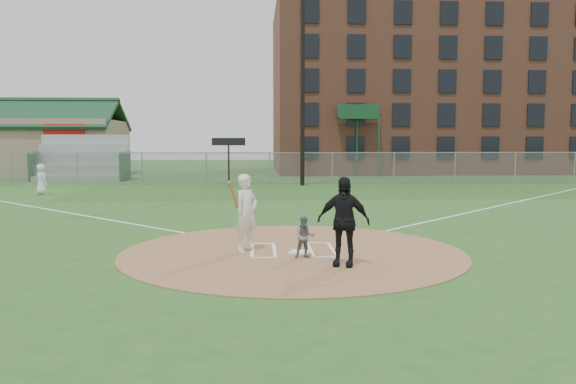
{
  "coord_description": "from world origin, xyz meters",
  "views": [
    {
      "loc": [
        -0.91,
        -13.59,
        2.71
      ],
      "look_at": [
        0.0,
        2.0,
        1.3
      ],
      "focal_mm": 35.0,
      "sensor_mm": 36.0,
      "label": 1
    }
  ],
  "objects": [
    {
      "name": "home_plate",
      "position": [
        0.16,
        -0.2,
        0.04
      ],
      "size": [
        0.6,
        0.6,
        0.03
      ],
      "primitive_type": "cube",
      "rotation": [
        0.0,
        0.0,
        -0.3
      ],
      "color": "white",
      "rests_on": "dirt_circle"
    },
    {
      "name": "clubhouse",
      "position": [
        -18.0,
        32.99,
        2.39
      ],
      "size": [
        12.2,
        8.71,
        6.23
      ],
      "color": "#9D846A",
      "rests_on": "ground"
    },
    {
      "name": "foul_line_first",
      "position": [
        9.0,
        9.0,
        0.01
      ],
      "size": [
        17.04,
        17.04,
        0.01
      ],
      "primitive_type": "cube",
      "rotation": [
        0.0,
        0.0,
        -0.79
      ],
      "color": "white",
      "rests_on": "ground"
    },
    {
      "name": "batters_boxes",
      "position": [
        0.0,
        0.15,
        0.03
      ],
      "size": [
        2.08,
        1.88,
        0.01
      ],
      "color": "white",
      "rests_on": "dirt_circle"
    },
    {
      "name": "umpire",
      "position": [
        0.98,
        -1.69,
        0.99
      ],
      "size": [
        1.23,
        0.81,
        1.94
      ],
      "primitive_type": "imported",
      "rotation": [
        0.0,
        0.0,
        -0.33
      ],
      "color": "black",
      "rests_on": "dirt_circle"
    },
    {
      "name": "scoreboard_sign",
      "position": [
        -2.5,
        20.2,
        2.39
      ],
      "size": [
        2.0,
        0.1,
        2.93
      ],
      "color": "black",
      "rests_on": "ground"
    },
    {
      "name": "ondeck_player",
      "position": [
        -11.83,
        15.65,
        0.79
      ],
      "size": [
        0.9,
        0.89,
        1.57
      ],
      "primitive_type": "imported",
      "rotation": [
        0.0,
        0.0,
        2.37
      ],
      "color": "silver",
      "rests_on": "ground"
    },
    {
      "name": "batter_at_plate",
      "position": [
        -1.13,
        0.05,
        0.97
      ],
      "size": [
        0.83,
        1.1,
        1.9
      ],
      "color": "white",
      "rests_on": "dirt_circle"
    },
    {
      "name": "catcher",
      "position": [
        0.22,
        -0.83,
        0.51
      ],
      "size": [
        0.5,
        0.41,
        0.98
      ],
      "primitive_type": "imported",
      "rotation": [
        0.0,
        0.0,
        0.08
      ],
      "color": "slate",
      "rests_on": "dirt_circle"
    },
    {
      "name": "light_pole",
      "position": [
        2.0,
        21.0,
        6.61
      ],
      "size": [
        1.2,
        0.3,
        12.22
      ],
      "color": "black",
      "rests_on": "ground"
    },
    {
      "name": "brick_warehouse",
      "position": [
        16.0,
        37.96,
        7.5
      ],
      "size": [
        30.0,
        17.17,
        15.0
      ],
      "color": "brown",
      "rests_on": "ground"
    },
    {
      "name": "outfield_fence",
      "position": [
        0.0,
        22.0,
        1.02
      ],
      "size": [
        56.08,
        0.08,
        2.03
      ],
      "color": "slate",
      "rests_on": "ground"
    },
    {
      "name": "bleachers",
      "position": [
        -13.0,
        26.2,
        1.59
      ],
      "size": [
        6.08,
        3.2,
        3.2
      ],
      "color": "#B7BABF",
      "rests_on": "ground"
    },
    {
      "name": "foul_line_third",
      "position": [
        -9.0,
        9.0,
        0.01
      ],
      "size": [
        17.04,
        17.04,
        0.01
      ],
      "primitive_type": "cube",
      "rotation": [
        0.0,
        0.0,
        0.79
      ],
      "color": "white",
      "rests_on": "ground"
    },
    {
      "name": "dirt_circle",
      "position": [
        0.0,
        0.0,
        0.01
      ],
      "size": [
        8.4,
        8.4,
        0.02
      ],
      "primitive_type": "cylinder",
      "color": "#9B6F49",
      "rests_on": "ground"
    },
    {
      "name": "ground",
      "position": [
        0.0,
        0.0,
        0.0
      ],
      "size": [
        140.0,
        140.0,
        0.0
      ],
      "primitive_type": "plane",
      "color": "#26541C",
      "rests_on": "ground"
    }
  ]
}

